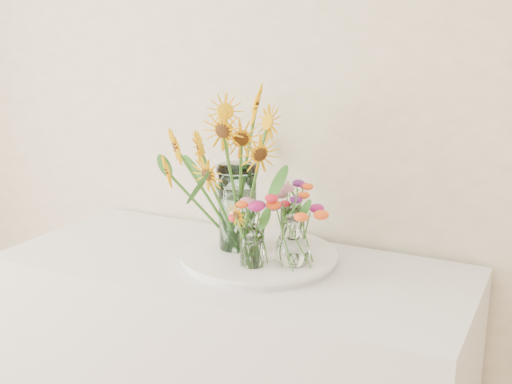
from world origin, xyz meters
TOP-DOWN VIEW (x-y plane):
  - tray at (-0.11, 1.97)m, footprint 0.45×0.45m
  - mason_jar at (-0.19, 1.98)m, footprint 0.15×0.15m
  - sunflower_bouquet at (-0.19, 1.98)m, footprint 0.95×0.95m
  - small_vase_a at (-0.08, 1.86)m, footprint 0.08×0.08m
  - wildflower_posy_a at (-0.08, 1.86)m, footprint 0.19×0.19m
  - small_vase_b at (0.02, 1.92)m, footprint 0.13×0.13m
  - wildflower_posy_b at (0.02, 1.92)m, footprint 0.23×0.23m
  - small_vase_c at (-0.04, 2.06)m, footprint 0.09×0.09m
  - wildflower_posy_c at (-0.04, 2.06)m, footprint 0.19×0.19m

SIDE VIEW (x-z plane):
  - tray at x=-0.11m, z-range 0.90..0.92m
  - small_vase_a at x=-0.08m, z-range 0.93..1.04m
  - small_vase_c at x=-0.04m, z-range 0.93..1.05m
  - small_vase_b at x=0.02m, z-range 0.93..1.07m
  - wildflower_posy_a at x=-0.08m, z-range 0.93..1.13m
  - wildflower_posy_c at x=-0.04m, z-range 0.93..1.14m
  - wildflower_posy_b at x=0.02m, z-range 0.93..1.16m
  - mason_jar at x=-0.19m, z-range 0.93..1.19m
  - sunflower_bouquet at x=-0.19m, z-range 0.93..1.42m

